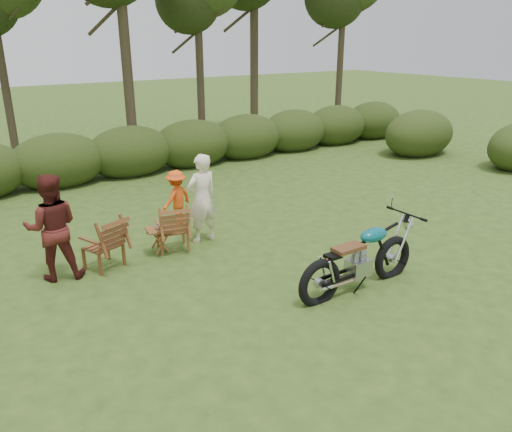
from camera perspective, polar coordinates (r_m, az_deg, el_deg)
ground at (r=7.79m, az=10.94°, el=-9.48°), size 80.00×80.00×0.00m
tree_line at (r=15.41m, az=-14.46°, el=19.41°), size 22.52×11.62×8.14m
motorcycle at (r=8.17m, az=11.40°, el=-8.06°), size 2.22×0.86×1.26m
lawn_chair_right at (r=9.51m, az=-9.42°, el=-3.78°), size 0.76×0.76×0.91m
lawn_chair_left at (r=9.08m, az=-16.85°, el=-5.58°), size 0.82×0.82×0.93m
side_table at (r=9.29m, az=-10.91°, el=-2.83°), size 0.53×0.46×0.49m
cup at (r=9.16m, az=-11.10°, el=-1.22°), size 0.12×0.12×0.09m
adult_a at (r=9.83m, az=-6.00°, el=-2.82°), size 0.67×0.47×1.73m
adult_b at (r=8.97m, az=-21.56°, el=-6.51°), size 1.01×0.88×1.77m
child at (r=10.72m, az=-8.91°, el=-0.99°), size 0.88×0.69×1.19m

